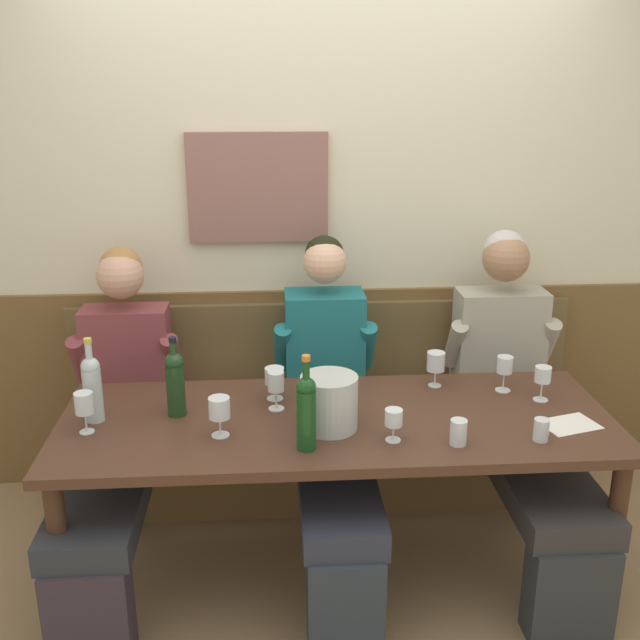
{
  "coord_description": "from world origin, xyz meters",
  "views": [
    {
      "loc": [
        -0.25,
        -2.47,
        2.01
      ],
      "look_at": [
        -0.05,
        0.46,
        1.03
      ],
      "focal_mm": 42.05,
      "sensor_mm": 36.0,
      "label": 1
    }
  ],
  "objects_px": {
    "wine_glass_by_bottle": "(84,405)",
    "water_tumbler_center": "(541,430)",
    "ice_bucket": "(329,402)",
    "dining_table": "(336,435)",
    "water_tumbler_right": "(458,432)",
    "wine_glass_center_front": "(394,419)",
    "wine_glass_left_end": "(276,384)",
    "person_left_seat": "(116,416)",
    "wine_glass_center_rear": "(219,410)",
    "wine_glass_mid_right": "(543,376)",
    "wine_glass_right_end": "(505,367)",
    "wall_bench": "(324,441)",
    "wine_glass_mid_left": "(436,362)",
    "wine_glass_near_bucket": "(275,378)",
    "wine_bottle_amber_mid": "(92,386)",
    "wine_bottle_clear_water": "(175,381)",
    "wine_bottle_green_tall": "(306,410)",
    "person_center_left_seat": "(518,398)",
    "person_right_seat": "(329,403)"
  },
  "relations": [
    {
      "from": "person_center_left_seat",
      "to": "water_tumbler_right",
      "type": "height_order",
      "value": "person_center_left_seat"
    },
    {
      "from": "wine_bottle_clear_water",
      "to": "wine_glass_mid_right",
      "type": "height_order",
      "value": "wine_bottle_clear_water"
    },
    {
      "from": "wine_bottle_clear_water",
      "to": "wine_glass_mid_left",
      "type": "relative_size",
      "value": 2.1
    },
    {
      "from": "wall_bench",
      "to": "wine_bottle_amber_mid",
      "type": "height_order",
      "value": "wine_bottle_amber_mid"
    },
    {
      "from": "wine_glass_center_front",
      "to": "person_center_left_seat",
      "type": "bearing_deg",
      "value": 38.75
    },
    {
      "from": "ice_bucket",
      "to": "wine_glass_center_rear",
      "type": "bearing_deg",
      "value": -174.52
    },
    {
      "from": "wine_glass_near_bucket",
      "to": "person_center_left_seat",
      "type": "bearing_deg",
      "value": 6.34
    },
    {
      "from": "wine_bottle_clear_water",
      "to": "water_tumbler_right",
      "type": "height_order",
      "value": "wine_bottle_clear_water"
    },
    {
      "from": "wall_bench",
      "to": "wine_bottle_amber_mid",
      "type": "relative_size",
      "value": 7.28
    },
    {
      "from": "person_center_left_seat",
      "to": "wine_glass_mid_right",
      "type": "bearing_deg",
      "value": -84.81
    },
    {
      "from": "person_right_seat",
      "to": "wine_glass_right_end",
      "type": "height_order",
      "value": "person_right_seat"
    },
    {
      "from": "person_left_seat",
      "to": "wine_glass_left_end",
      "type": "relative_size",
      "value": 8.0
    },
    {
      "from": "water_tumbler_center",
      "to": "dining_table",
      "type": "bearing_deg",
      "value": 161.63
    },
    {
      "from": "person_center_left_seat",
      "to": "water_tumbler_right",
      "type": "distance_m",
      "value": 0.71
    },
    {
      "from": "wine_glass_center_rear",
      "to": "wine_glass_mid_right",
      "type": "bearing_deg",
      "value": 9.92
    },
    {
      "from": "wall_bench",
      "to": "dining_table",
      "type": "relative_size",
      "value": 1.14
    },
    {
      "from": "wine_glass_center_front",
      "to": "wine_glass_left_end",
      "type": "bearing_deg",
      "value": 144.64
    },
    {
      "from": "person_right_seat",
      "to": "wine_glass_right_end",
      "type": "bearing_deg",
      "value": -8.91
    },
    {
      "from": "wall_bench",
      "to": "water_tumbler_center",
      "type": "xyz_separation_m",
      "value": [
        0.73,
        -0.89,
        0.49
      ]
    },
    {
      "from": "dining_table",
      "to": "wine_glass_center_front",
      "type": "distance_m",
      "value": 0.32
    },
    {
      "from": "dining_table",
      "to": "wine_glass_right_end",
      "type": "height_order",
      "value": "wine_glass_right_end"
    },
    {
      "from": "person_right_seat",
      "to": "wine_bottle_amber_mid",
      "type": "bearing_deg",
      "value": -163.08
    },
    {
      "from": "water_tumbler_right",
      "to": "person_center_left_seat",
      "type": "bearing_deg",
      "value": 53.56
    },
    {
      "from": "water_tumbler_right",
      "to": "wall_bench",
      "type": "bearing_deg",
      "value": 114.84
    },
    {
      "from": "wine_bottle_amber_mid",
      "to": "wine_glass_right_end",
      "type": "height_order",
      "value": "wine_bottle_amber_mid"
    },
    {
      "from": "person_left_seat",
      "to": "wine_glass_by_bottle",
      "type": "height_order",
      "value": "person_left_seat"
    },
    {
      "from": "wine_glass_near_bucket",
      "to": "water_tumbler_center",
      "type": "height_order",
      "value": "wine_glass_near_bucket"
    },
    {
      "from": "wine_glass_by_bottle",
      "to": "wine_glass_center_front",
      "type": "bearing_deg",
      "value": -7.27
    },
    {
      "from": "wine_glass_by_bottle",
      "to": "water_tumbler_center",
      "type": "relative_size",
      "value": 1.91
    },
    {
      "from": "wall_bench",
      "to": "person_right_seat",
      "type": "bearing_deg",
      "value": -90.19
    },
    {
      "from": "wine_glass_left_end",
      "to": "wine_glass_right_end",
      "type": "xyz_separation_m",
      "value": [
        0.96,
        0.12,
        -0.0
      ]
    },
    {
      "from": "wine_bottle_clear_water",
      "to": "wine_bottle_green_tall",
      "type": "relative_size",
      "value": 0.9
    },
    {
      "from": "wine_bottle_clear_water",
      "to": "wine_glass_center_front",
      "type": "xyz_separation_m",
      "value": [
        0.81,
        -0.28,
        -0.06
      ]
    },
    {
      "from": "dining_table",
      "to": "water_tumbler_right",
      "type": "bearing_deg",
      "value": -30.94
    },
    {
      "from": "ice_bucket",
      "to": "wine_bottle_green_tall",
      "type": "relative_size",
      "value": 0.61
    },
    {
      "from": "wine_glass_center_front",
      "to": "water_tumbler_right",
      "type": "relative_size",
      "value": 1.3
    },
    {
      "from": "ice_bucket",
      "to": "wine_glass_center_rear",
      "type": "distance_m",
      "value": 0.41
    },
    {
      "from": "wine_glass_center_rear",
      "to": "water_tumbler_center",
      "type": "distance_m",
      "value": 1.18
    },
    {
      "from": "wine_glass_mid_left",
      "to": "wine_glass_near_bucket",
      "type": "relative_size",
      "value": 1.12
    },
    {
      "from": "ice_bucket",
      "to": "wine_glass_center_rear",
      "type": "relative_size",
      "value": 1.42
    },
    {
      "from": "wine_glass_by_bottle",
      "to": "water_tumbler_center",
      "type": "bearing_deg",
      "value": -6.11
    },
    {
      "from": "wine_glass_left_end",
      "to": "wine_glass_center_front",
      "type": "bearing_deg",
      "value": -35.36
    },
    {
      "from": "wine_glass_left_end",
      "to": "water_tumbler_right",
      "type": "xyz_separation_m",
      "value": [
        0.65,
        -0.34,
        -0.06
      ]
    },
    {
      "from": "ice_bucket",
      "to": "water_tumbler_center",
      "type": "xyz_separation_m",
      "value": [
        0.76,
        -0.16,
        -0.06
      ]
    },
    {
      "from": "wine_glass_center_front",
      "to": "wine_bottle_clear_water",
      "type": "bearing_deg",
      "value": 161.16
    },
    {
      "from": "wine_glass_right_end",
      "to": "wine_bottle_amber_mid",
      "type": "bearing_deg",
      "value": -174.16
    },
    {
      "from": "wine_glass_center_rear",
      "to": "wine_bottle_amber_mid",
      "type": "bearing_deg",
      "value": 161.67
    },
    {
      "from": "wine_bottle_clear_water",
      "to": "wine_glass_near_bucket",
      "type": "height_order",
      "value": "wine_bottle_clear_water"
    },
    {
      "from": "wine_glass_mid_right",
      "to": "wine_glass_right_end",
      "type": "relative_size",
      "value": 0.96
    },
    {
      "from": "ice_bucket",
      "to": "wine_bottle_amber_mid",
      "type": "bearing_deg",
      "value": 172.18
    }
  ]
}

